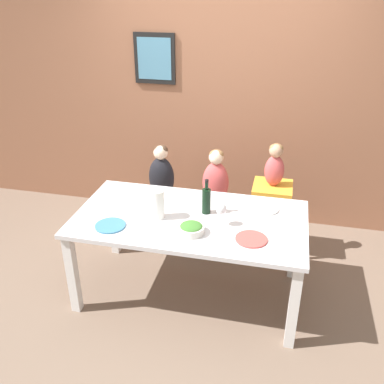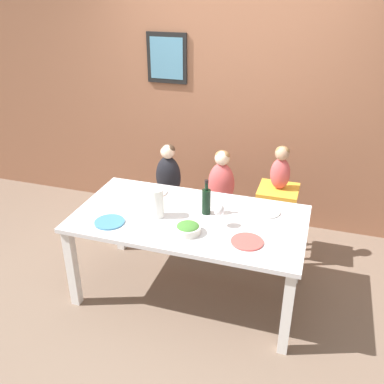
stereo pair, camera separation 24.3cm
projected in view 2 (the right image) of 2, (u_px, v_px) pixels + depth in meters
name	position (u px, v px, depth m)	size (l,w,h in m)	color
ground_plane	(189.00, 291.00, 3.62)	(14.00, 14.00, 0.00)	#705B4C
wall_back	(233.00, 93.00, 4.20)	(10.00, 0.09, 2.70)	#8E5B42
dining_table	(189.00, 226.00, 3.33)	(1.78, 0.94, 0.73)	silver
chair_far_left	(169.00, 202.00, 4.18)	(0.41, 0.40, 0.47)	silver
chair_far_center	(220.00, 210.00, 4.04)	(0.41, 0.40, 0.47)	silver
chair_right_highchair	(277.00, 204.00, 3.83)	(0.35, 0.34, 0.71)	silver
person_child_left	(168.00, 172.00, 4.04)	(0.24, 0.17, 0.53)	black
person_child_center	(221.00, 179.00, 3.89)	(0.24, 0.17, 0.53)	#C64C4C
person_baby_right	(281.00, 167.00, 3.67)	(0.17, 0.12, 0.39)	#C64C4C
wine_bottle	(206.00, 201.00, 3.29)	(0.07, 0.07, 0.29)	black
paper_towel_roll	(157.00, 203.00, 3.25)	(0.11, 0.11, 0.23)	white
wine_glass_near	(219.00, 210.00, 3.11)	(0.08, 0.08, 0.18)	white
salad_bowl_large	(188.00, 228.00, 3.07)	(0.19, 0.19, 0.08)	silver
dinner_plate_front_left	(110.00, 222.00, 3.21)	(0.23, 0.23, 0.01)	teal
dinner_plate_back_left	(154.00, 192.00, 3.65)	(0.23, 0.23, 0.01)	silver
dinner_plate_back_right	(266.00, 211.00, 3.35)	(0.23, 0.23, 0.01)	silver
dinner_plate_front_right	(247.00, 242.00, 2.97)	(0.23, 0.23, 0.01)	#D14C47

